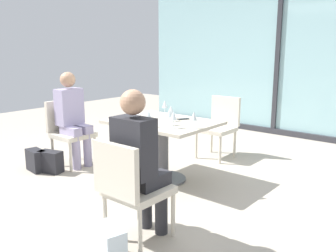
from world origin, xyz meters
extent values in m
plane|color=#A89E8E|center=(0.00, 0.00, 0.00)|extent=(12.00, 12.00, 0.00)
cube|color=#8DB7BC|center=(0.00, 3.20, 1.35)|extent=(5.67, 0.03, 2.70)
cube|color=#2D2D33|center=(0.00, 3.17, 1.35)|extent=(0.08, 0.06, 2.70)
cube|color=#2D2D33|center=(0.00, 3.17, 0.05)|extent=(5.67, 0.10, 0.10)
cube|color=#BCB29E|center=(0.00, 0.00, 0.71)|extent=(1.22, 0.91, 0.04)
cylinder|color=#4C4C51|center=(0.00, 0.00, 0.35)|extent=(0.14, 0.14, 0.69)
cylinder|color=#4C4C51|center=(0.00, 0.00, 0.01)|extent=(0.56, 0.56, 0.02)
cube|color=beige|center=(-1.29, -0.34, 0.42)|extent=(0.46, 0.46, 0.06)
cube|color=beige|center=(-1.54, -0.34, 0.66)|extent=(0.05, 0.46, 0.42)
cylinder|color=beige|center=(-1.09, -0.54, 0.20)|extent=(0.04, 0.04, 0.39)
cylinder|color=beige|center=(-1.09, -0.14, 0.20)|extent=(0.04, 0.04, 0.39)
cylinder|color=beige|center=(-1.49, -0.54, 0.20)|extent=(0.04, 0.04, 0.39)
cylinder|color=beige|center=(-1.49, -0.14, 0.20)|extent=(0.04, 0.04, 0.39)
cube|color=beige|center=(0.75, -1.18, 0.42)|extent=(0.46, 0.46, 0.06)
cube|color=beige|center=(0.75, -1.43, 0.66)|extent=(0.46, 0.05, 0.42)
cylinder|color=beige|center=(0.95, -0.98, 0.20)|extent=(0.04, 0.04, 0.39)
cylinder|color=beige|center=(0.55, -0.98, 0.20)|extent=(0.04, 0.04, 0.39)
cylinder|color=beige|center=(0.95, -1.38, 0.20)|extent=(0.04, 0.04, 0.39)
cylinder|color=beige|center=(0.55, -1.38, 0.20)|extent=(0.04, 0.04, 0.39)
cube|color=beige|center=(0.00, 1.18, 0.42)|extent=(0.46, 0.46, 0.06)
cube|color=beige|center=(0.00, 1.43, 0.66)|extent=(0.46, 0.05, 0.42)
cylinder|color=beige|center=(-0.20, 0.98, 0.20)|extent=(0.04, 0.04, 0.39)
cylinder|color=beige|center=(0.20, 0.98, 0.20)|extent=(0.04, 0.04, 0.39)
cylinder|color=beige|center=(-0.20, 1.38, 0.20)|extent=(0.04, 0.04, 0.39)
cylinder|color=beige|center=(0.20, 1.38, 0.20)|extent=(0.04, 0.04, 0.39)
cylinder|color=#9E93B7|center=(-1.12, -0.43, 0.23)|extent=(0.11, 0.11, 0.45)
cube|color=#9E93B7|center=(-1.21, -0.43, 0.51)|extent=(0.32, 0.13, 0.11)
cylinder|color=#9E93B7|center=(-1.12, -0.25, 0.23)|extent=(0.11, 0.11, 0.45)
cube|color=#9E93B7|center=(-1.21, -0.25, 0.51)|extent=(0.32, 0.13, 0.11)
cube|color=#9E93B7|center=(-1.34, -0.34, 0.80)|extent=(0.20, 0.34, 0.48)
sphere|color=tan|center=(-1.34, -0.34, 1.16)|extent=(0.20, 0.20, 0.20)
cylinder|color=#28282D|center=(0.84, -1.00, 0.23)|extent=(0.11, 0.11, 0.45)
cube|color=#28282D|center=(0.84, -1.10, 0.51)|extent=(0.13, 0.32, 0.11)
cylinder|color=#28282D|center=(0.66, -1.00, 0.23)|extent=(0.11, 0.11, 0.45)
cube|color=#28282D|center=(0.66, -1.10, 0.51)|extent=(0.13, 0.32, 0.11)
cube|color=#28282D|center=(0.75, -1.23, 0.80)|extent=(0.34, 0.20, 0.48)
sphere|color=tan|center=(0.75, -1.23, 1.16)|extent=(0.20, 0.20, 0.20)
cylinder|color=silver|center=(0.53, -0.11, 0.73)|extent=(0.06, 0.06, 0.00)
cylinder|color=silver|center=(0.53, -0.11, 0.78)|extent=(0.01, 0.01, 0.08)
cone|color=silver|center=(0.53, -0.11, 0.87)|extent=(0.07, 0.07, 0.09)
cylinder|color=silver|center=(0.22, -0.14, 0.73)|extent=(0.06, 0.06, 0.00)
cylinder|color=silver|center=(0.22, -0.14, 0.78)|extent=(0.01, 0.01, 0.08)
cone|color=silver|center=(0.22, -0.14, 0.87)|extent=(0.07, 0.07, 0.09)
cylinder|color=silver|center=(0.09, 0.05, 0.73)|extent=(0.06, 0.06, 0.00)
cylinder|color=silver|center=(0.09, 0.05, 0.78)|extent=(0.01, 0.01, 0.08)
cone|color=silver|center=(0.09, 0.05, 0.87)|extent=(0.07, 0.07, 0.09)
cylinder|color=silver|center=(0.11, -0.35, 0.73)|extent=(0.06, 0.06, 0.00)
cylinder|color=silver|center=(0.11, -0.35, 0.78)|extent=(0.01, 0.01, 0.08)
cone|color=silver|center=(0.11, -0.35, 0.87)|extent=(0.07, 0.07, 0.09)
cylinder|color=silver|center=(-0.23, 0.32, 0.73)|extent=(0.06, 0.06, 0.00)
cylinder|color=silver|center=(-0.23, 0.32, 0.78)|extent=(0.01, 0.01, 0.08)
cone|color=silver|center=(-0.23, 0.32, 0.87)|extent=(0.07, 0.07, 0.09)
cylinder|color=silver|center=(0.35, -0.23, 0.73)|extent=(0.06, 0.06, 0.00)
cylinder|color=silver|center=(0.35, -0.23, 0.78)|extent=(0.01, 0.01, 0.08)
cone|color=silver|center=(0.35, -0.23, 0.87)|extent=(0.07, 0.07, 0.09)
cylinder|color=white|center=(-0.17, -0.24, 0.78)|extent=(0.08, 0.08, 0.09)
cube|color=black|center=(0.13, 0.22, 0.73)|extent=(0.13, 0.16, 0.01)
cube|color=#232328|center=(-1.48, -0.80, 0.14)|extent=(0.32, 0.20, 0.28)
cube|color=silver|center=(0.82, -1.58, 0.14)|extent=(0.33, 0.23, 0.28)
cube|color=#232328|center=(-1.28, -0.71, 0.14)|extent=(0.33, 0.24, 0.28)
camera|label=1|loc=(2.74, -3.20, 1.57)|focal=39.18mm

